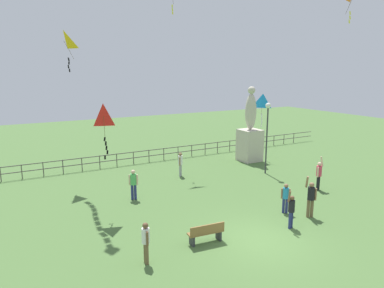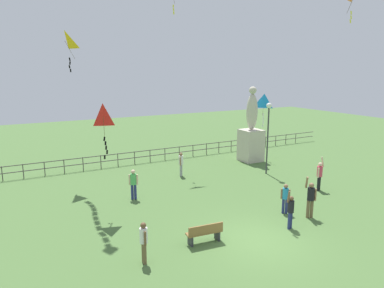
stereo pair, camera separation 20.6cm
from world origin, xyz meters
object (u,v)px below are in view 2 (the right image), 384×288
person_5 (285,197)px  kite_3 (264,102)px  lamppost (268,123)px  person_3 (181,163)px  person_4 (320,174)px  kite_4 (103,119)px  kite_1 (65,42)px  statue_monument (251,136)px  person_1 (133,182)px  person_2 (144,240)px  park_bench (205,233)px  person_0 (291,210)px  person_6 (311,197)px

person_5 → kite_3: 11.71m
lamppost → person_3: (-5.37, 2.19, -2.53)m
person_4 → kite_4: 12.54m
lamppost → kite_4: 11.51m
lamppost → kite_1: (-11.73, 4.69, 5.05)m
person_4 → kite_1: 16.81m
statue_monument → person_1: bearing=-161.1°
kite_1 → person_2: bearing=-88.0°
person_2 → kite_3: size_ratio=0.62×
park_bench → person_0: size_ratio=0.86×
park_bench → person_6: 5.70m
person_4 → kite_4: size_ratio=0.75×
lamppost → person_3: bearing=157.8°
park_bench → kite_3: (11.16, 10.05, 4.00)m
person_2 → person_0: bearing=-3.2°
person_3 → person_1: bearing=-148.1°
lamppost → person_1: bearing=-177.6°
statue_monument → person_6: statue_monument is taller
person_5 → person_6: bearing=-54.1°
lamppost → park_bench: lamppost is taller
person_5 → person_0: bearing=-125.2°
person_2 → kite_3: bearing=36.6°
kite_1 → park_bench: bearing=-74.6°
person_0 → kite_3: size_ratio=0.70×
person_0 → person_5: bearing=54.8°
lamppost → person_4: bearing=-83.9°
person_3 → person_6: (2.41, -8.87, 0.10)m
statue_monument → person_3: size_ratio=3.55×
statue_monument → kite_4: 13.73m
statue_monument → lamppost: 3.79m
person_1 → person_4: bearing=-20.6°
statue_monument → person_5: (-4.82, -9.01, -1.07)m
person_3 → person_4: size_ratio=0.81×
person_0 → person_2: 6.71m
person_3 → kite_1: 10.21m
statue_monument → person_3: statue_monument is taller
lamppost → person_4: (0.44, -4.14, -2.46)m
person_6 → kite_4: 10.36m
statue_monument → kite_1: size_ratio=2.44×
person_1 → person_2: (-1.80, -6.36, -0.05)m
person_0 → kite_1: (-7.10, 11.81, 7.61)m
person_1 → kite_1: bearing=113.5°
person_1 → person_2: size_ratio=1.06×
lamppost → person_6: (-2.96, -6.69, -2.43)m
person_0 → person_3: size_ratio=1.11×
person_1 → person_5: bearing=-42.3°
person_6 → statue_monument: bearing=67.4°
person_5 → person_6: (0.69, -0.95, 0.16)m
person_5 → kite_1: bearing=127.8°
park_bench → person_4: (9.08, 2.37, 0.53)m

